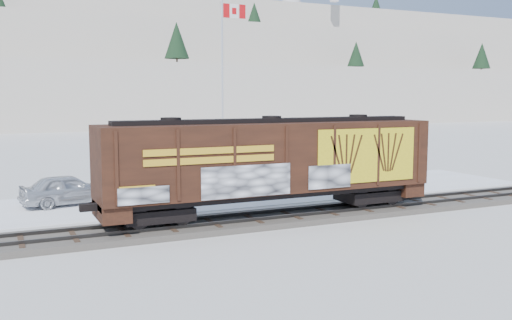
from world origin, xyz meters
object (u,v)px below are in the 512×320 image
flagpole (224,112)px  car_silver (68,189)px  hopper_railcar (272,161)px  car_dark (385,174)px  car_white (204,183)px

flagpole → car_silver: (-11.76, -6.48, -3.92)m
hopper_railcar → car_dark: (11.88, 6.81, -2.15)m
car_white → car_dark: bearing=-89.5°
flagpole → hopper_railcar: bearing=-103.1°
flagpole → car_dark: flagpole is taller
flagpole → car_silver: 13.99m
car_silver → car_dark: bearing=-104.3°
hopper_railcar → car_dark: hopper_railcar is taller
hopper_railcar → car_white: (-0.69, 7.60, -2.09)m
flagpole → car_white: bearing=-119.8°
hopper_railcar → car_dark: size_ratio=3.16×
car_dark → hopper_railcar: bearing=95.5°
hopper_railcar → flagpole: size_ratio=1.27×
car_silver → car_white: (7.63, -0.74, -0.05)m
hopper_railcar → car_silver: size_ratio=3.24×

